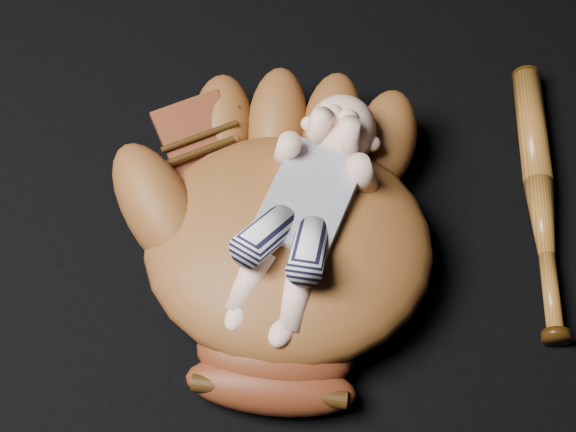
{
  "coord_description": "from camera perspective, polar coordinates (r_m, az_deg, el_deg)",
  "views": [
    {
      "loc": [
        0.05,
        -0.6,
        1.01
      ],
      "look_at": [
        -0.04,
        -0.02,
        0.09
      ],
      "focal_mm": 55.0,
      "sensor_mm": 36.0,
      "label": 1
    }
  ],
  "objects": [
    {
      "name": "baseball_glove",
      "position": [
        1.09,
        0.01,
        -1.37
      ],
      "size": [
        0.46,
        0.53,
        0.16
      ],
      "primitive_type": null,
      "rotation": [
        0.0,
        0.0,
        0.03
      ],
      "color": "brown",
      "rests_on": "ground"
    },
    {
      "name": "newborn_baby",
      "position": [
        1.05,
        0.91,
        0.16
      ],
      "size": [
        0.23,
        0.36,
        0.14
      ],
      "primitive_type": null,
      "rotation": [
        0.0,
        0.0,
        -0.23
      ],
      "color": "beige",
      "rests_on": "baseball_glove"
    },
    {
      "name": "baseball_bat",
      "position": [
        1.24,
        15.98,
        1.2
      ],
      "size": [
        0.08,
        0.43,
        0.04
      ],
      "primitive_type": null,
      "rotation": [
        0.0,
        0.0,
        0.09
      ],
      "color": "brown",
      "rests_on": "ground"
    }
  ]
}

